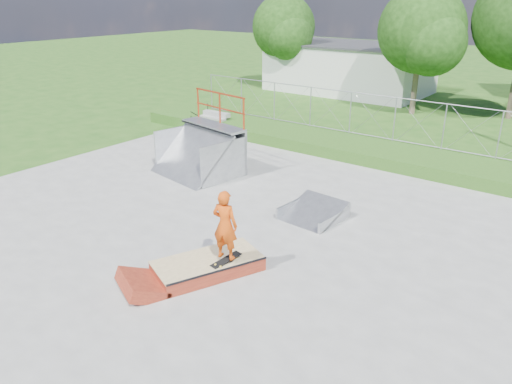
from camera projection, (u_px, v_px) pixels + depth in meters
ground at (230, 247)px, 13.05m from camera, size 120.00×120.00×0.00m
concrete_pad at (230, 246)px, 13.04m from camera, size 20.00×16.00×0.04m
grass_berm at (382, 152)px, 19.99m from camera, size 24.00×3.00×0.50m
grind_box at (208, 266)px, 11.76m from camera, size 2.10×2.78×0.37m
quarter_pipe at (196, 136)px, 17.80m from camera, size 3.20×2.85×2.84m
flat_bank_ramp at (313, 212)px, 14.57m from camera, size 1.66×1.75×0.47m
skateboard at (226, 260)px, 11.58m from camera, size 0.37×0.82×0.13m
skater at (225, 228)px, 11.27m from camera, size 0.67×0.51×1.66m
concrete_stairs at (210, 122)px, 24.11m from camera, size 1.50×1.60×0.80m
chain_link_fence at (395, 119)px, 20.30m from camera, size 20.00×0.06×1.80m
utility_building_flat at (349, 68)px, 33.26m from camera, size 10.00×6.00×3.00m
tree_left_near at (425, 34)px, 25.65m from camera, size 4.76×4.48×6.65m
tree_left_far at (285, 30)px, 32.87m from camera, size 4.42×4.16×6.18m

